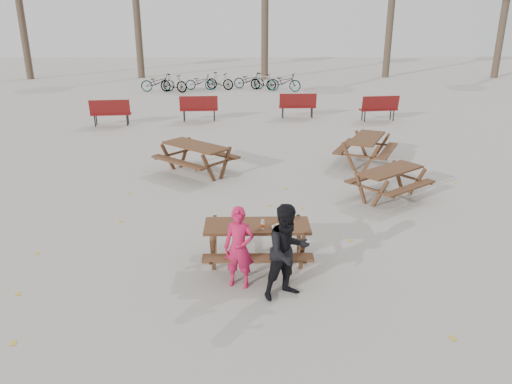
{
  "coord_description": "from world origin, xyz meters",
  "views": [
    {
      "loc": [
        -0.17,
        -7.78,
        4.24
      ],
      "look_at": [
        0.0,
        1.0,
        1.0
      ],
      "focal_mm": 35.0,
      "sensor_mm": 36.0,
      "label": 1
    }
  ],
  "objects_px": {
    "main_picnic_table": "(257,235)",
    "child": "(239,248)",
    "food_tray": "(277,227)",
    "picnic_table_north": "(196,159)",
    "adult": "(288,252)",
    "picnic_table_east": "(389,184)",
    "soda_bottle": "(263,225)",
    "picnic_table_far": "(366,151)"
  },
  "relations": [
    {
      "from": "main_picnic_table",
      "to": "child",
      "type": "distance_m",
      "value": 0.75
    },
    {
      "from": "food_tray",
      "to": "picnic_table_north",
      "type": "height_order",
      "value": "picnic_table_north"
    },
    {
      "from": "adult",
      "to": "picnic_table_east",
      "type": "bearing_deg",
      "value": 30.06
    },
    {
      "from": "food_tray",
      "to": "picnic_table_east",
      "type": "bearing_deg",
      "value": 49.88
    },
    {
      "from": "food_tray",
      "to": "adult",
      "type": "relative_size",
      "value": 0.12
    },
    {
      "from": "main_picnic_table",
      "to": "soda_bottle",
      "type": "distance_m",
      "value": 0.32
    },
    {
      "from": "main_picnic_table",
      "to": "soda_bottle",
      "type": "relative_size",
      "value": 10.59
    },
    {
      "from": "picnic_table_north",
      "to": "picnic_table_far",
      "type": "xyz_separation_m",
      "value": [
        4.8,
        0.83,
        -0.01
      ]
    },
    {
      "from": "child",
      "to": "picnic_table_far",
      "type": "height_order",
      "value": "child"
    },
    {
      "from": "child",
      "to": "picnic_table_east",
      "type": "xyz_separation_m",
      "value": [
        3.49,
        3.91,
        -0.32
      ]
    },
    {
      "from": "soda_bottle",
      "to": "picnic_table_far",
      "type": "bearing_deg",
      "value": 62.89
    },
    {
      "from": "main_picnic_table",
      "to": "picnic_table_far",
      "type": "xyz_separation_m",
      "value": [
        3.26,
        6.03,
        -0.19
      ]
    },
    {
      "from": "main_picnic_table",
      "to": "picnic_table_far",
      "type": "distance_m",
      "value": 6.86
    },
    {
      "from": "soda_bottle",
      "to": "picnic_table_north",
      "type": "height_order",
      "value": "soda_bottle"
    },
    {
      "from": "soda_bottle",
      "to": "adult",
      "type": "distance_m",
      "value": 0.91
    },
    {
      "from": "soda_bottle",
      "to": "picnic_table_far",
      "type": "xyz_separation_m",
      "value": [
        3.17,
        6.2,
        -0.45
      ]
    },
    {
      "from": "main_picnic_table",
      "to": "food_tray",
      "type": "height_order",
      "value": "food_tray"
    },
    {
      "from": "soda_bottle",
      "to": "child",
      "type": "bearing_deg",
      "value": -127.58
    },
    {
      "from": "main_picnic_table",
      "to": "food_tray",
      "type": "relative_size",
      "value": 10.0
    },
    {
      "from": "child",
      "to": "picnic_table_north",
      "type": "xyz_separation_m",
      "value": [
        -1.24,
        5.88,
        -0.27
      ]
    },
    {
      "from": "picnic_table_east",
      "to": "food_tray",
      "type": "bearing_deg",
      "value": -167.44
    },
    {
      "from": "picnic_table_north",
      "to": "adult",
      "type": "bearing_deg",
      "value": -31.05
    },
    {
      "from": "main_picnic_table",
      "to": "child",
      "type": "relative_size",
      "value": 1.33
    },
    {
      "from": "picnic_table_far",
      "to": "picnic_table_north",
      "type": "bearing_deg",
      "value": 125.15
    },
    {
      "from": "food_tray",
      "to": "picnic_table_far",
      "type": "relative_size",
      "value": 0.1
    },
    {
      "from": "main_picnic_table",
      "to": "child",
      "type": "height_order",
      "value": "child"
    },
    {
      "from": "child",
      "to": "adult",
      "type": "relative_size",
      "value": 0.89
    },
    {
      "from": "adult",
      "to": "picnic_table_far",
      "type": "bearing_deg",
      "value": 41.19
    },
    {
      "from": "child",
      "to": "picnic_table_far",
      "type": "xyz_separation_m",
      "value": [
        3.56,
        6.71,
        -0.28
      ]
    },
    {
      "from": "main_picnic_table",
      "to": "adult",
      "type": "xyz_separation_m",
      "value": [
        0.44,
        -1.0,
        0.18
      ]
    },
    {
      "from": "child",
      "to": "adult",
      "type": "xyz_separation_m",
      "value": [
        0.74,
        -0.32,
        0.09
      ]
    },
    {
      "from": "child",
      "to": "food_tray",
      "type": "bearing_deg",
      "value": 53.46
    },
    {
      "from": "main_picnic_table",
      "to": "picnic_table_north",
      "type": "xyz_separation_m",
      "value": [
        -1.54,
        5.2,
        -0.18
      ]
    },
    {
      "from": "food_tray",
      "to": "picnic_table_far",
      "type": "bearing_deg",
      "value": 64.67
    },
    {
      "from": "adult",
      "to": "main_picnic_table",
      "type": "bearing_deg",
      "value": 86.89
    },
    {
      "from": "soda_bottle",
      "to": "picnic_table_east",
      "type": "height_order",
      "value": "soda_bottle"
    },
    {
      "from": "picnic_table_east",
      "to": "picnic_table_far",
      "type": "height_order",
      "value": "picnic_table_far"
    },
    {
      "from": "adult",
      "to": "picnic_table_far",
      "type": "relative_size",
      "value": 0.83
    },
    {
      "from": "picnic_table_far",
      "to": "picnic_table_east",
      "type": "bearing_deg",
      "value": -156.17
    },
    {
      "from": "main_picnic_table",
      "to": "adult",
      "type": "bearing_deg",
      "value": -66.15
    },
    {
      "from": "food_tray",
      "to": "picnic_table_east",
      "type": "xyz_separation_m",
      "value": [
        2.85,
        3.38,
        -0.43
      ]
    },
    {
      "from": "food_tray",
      "to": "child",
      "type": "height_order",
      "value": "child"
    }
  ]
}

